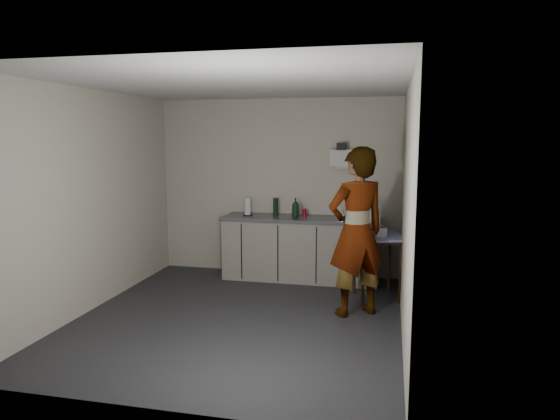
% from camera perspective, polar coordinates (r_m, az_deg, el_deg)
% --- Properties ---
extents(ground, '(4.00, 4.00, 0.00)m').
position_cam_1_polar(ground, '(5.84, -4.66, -12.15)').
color(ground, '#29292E').
rests_on(ground, ground).
extents(wall_back, '(3.60, 0.02, 2.60)m').
position_cam_1_polar(wall_back, '(7.43, -0.23, 2.60)').
color(wall_back, beige).
rests_on(wall_back, ground).
extents(wall_right, '(0.02, 4.00, 2.60)m').
position_cam_1_polar(wall_right, '(5.27, 14.09, 0.02)').
color(wall_right, beige).
rests_on(wall_right, ground).
extents(wall_left, '(0.02, 4.00, 2.60)m').
position_cam_1_polar(wall_left, '(6.29, -20.59, 1.04)').
color(wall_left, beige).
rests_on(wall_left, ground).
extents(ceiling, '(3.60, 4.00, 0.01)m').
position_cam_1_polar(ceiling, '(5.50, -4.99, 14.10)').
color(ceiling, silver).
rests_on(ceiling, wall_back).
extents(kitchen_counter, '(2.24, 0.62, 0.91)m').
position_cam_1_polar(kitchen_counter, '(7.21, 2.37, -4.61)').
color(kitchen_counter, black).
rests_on(kitchen_counter, ground).
extents(wall_shelf, '(0.42, 0.18, 0.37)m').
position_cam_1_polar(wall_shelf, '(7.17, 7.49, 5.91)').
color(wall_shelf, white).
rests_on(wall_shelf, ground).
extents(side_table, '(0.79, 0.79, 0.82)m').
position_cam_1_polar(side_table, '(6.41, 11.08, -3.77)').
color(side_table, '#351B0C').
rests_on(side_table, ground).
extents(standing_man, '(0.85, 0.78, 1.94)m').
position_cam_1_polar(standing_man, '(5.74, 8.74, -2.52)').
color(standing_man, '#B2A593').
rests_on(standing_man, ground).
extents(soap_bottle, '(0.11, 0.11, 0.29)m').
position_cam_1_polar(soap_bottle, '(7.02, 1.78, 0.23)').
color(soap_bottle, black).
rests_on(soap_bottle, kitchen_counter).
extents(soda_can, '(0.06, 0.06, 0.12)m').
position_cam_1_polar(soda_can, '(7.16, 2.81, -0.31)').
color(soda_can, red).
rests_on(soda_can, kitchen_counter).
extents(dark_bottle, '(0.08, 0.08, 0.26)m').
position_cam_1_polar(dark_bottle, '(7.22, -0.50, 0.37)').
color(dark_bottle, black).
rests_on(dark_bottle, kitchen_counter).
extents(paper_towel, '(0.14, 0.14, 0.26)m').
position_cam_1_polar(paper_towel, '(7.27, -3.72, 0.34)').
color(paper_towel, black).
rests_on(paper_towel, kitchen_counter).
extents(dish_rack, '(0.45, 0.34, 0.32)m').
position_cam_1_polar(dish_rack, '(7.02, 8.75, -0.44)').
color(dish_rack, white).
rests_on(dish_rack, kitchen_counter).
extents(bakery_box, '(0.36, 0.37, 0.39)m').
position_cam_1_polar(bakery_box, '(6.37, 10.53, -2.07)').
color(bakery_box, white).
rests_on(bakery_box, side_table).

